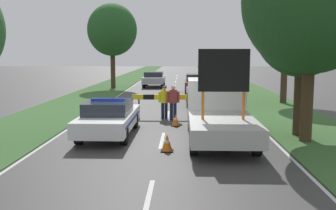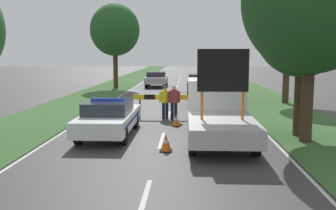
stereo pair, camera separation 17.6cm
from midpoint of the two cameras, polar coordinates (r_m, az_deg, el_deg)
ground_plane at (r=14.28m, az=-0.55°, el=-5.03°), size 160.00×160.00×0.00m
lane_markings at (r=27.42m, az=1.05°, el=1.03°), size 8.06×65.39×0.01m
grass_verge_left at (r=34.73m, az=-8.58°, el=2.34°), size 3.86×120.00×0.03m
grass_verge_right at (r=34.45m, az=11.43°, el=2.23°), size 3.86×120.00×0.03m
police_car at (r=15.03m, az=-8.20°, el=-1.76°), size 1.81×4.94×1.44m
work_truck at (r=14.67m, az=7.55°, el=-0.59°), size 2.17×6.13×3.24m
road_barrier at (r=18.96m, az=-0.01°, el=0.95°), size 3.19×0.08×1.12m
police_officer at (r=18.56m, az=-0.14°, el=0.82°), size 0.57×0.36×1.58m
pedestrian_civilian at (r=18.26m, az=1.15°, el=0.77°), size 0.59×0.37×1.63m
traffic_cone_near_police at (r=12.53m, az=0.11°, el=-5.52°), size 0.40×0.40×0.56m
traffic_cone_centre_front at (r=16.85m, az=1.49°, el=-2.20°), size 0.38×0.38×0.53m
queued_car_hatch_blue at (r=23.89m, az=5.46°, el=1.88°), size 1.92×4.57×1.47m
queued_car_wagon_maroon at (r=30.43m, az=4.66°, el=3.12°), size 1.80×4.48×1.52m
queued_car_sedan_silver at (r=36.50m, az=-1.53°, el=3.83°), size 1.91×4.26×1.40m
roadside_tree_near_left at (r=14.48m, az=20.47°, el=13.97°), size 4.71×4.71×7.34m
roadside_tree_near_right at (r=35.19m, az=-7.57°, el=10.72°), size 4.32×4.32×7.40m
roadside_tree_mid_left at (r=25.42m, az=17.24°, el=11.22°), size 3.87×3.87×6.95m
roadside_tree_mid_right at (r=15.44m, az=19.24°, el=10.50°), size 3.46×3.46×5.86m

